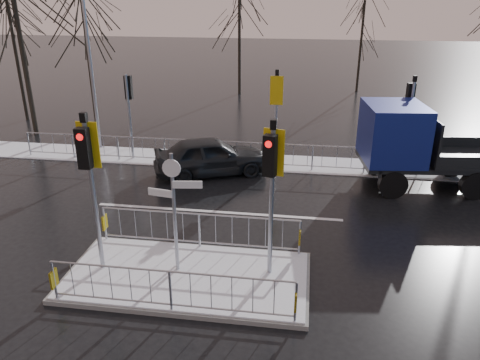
# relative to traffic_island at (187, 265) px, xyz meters

# --- Properties ---
(ground) EXTENTS (120.00, 120.00, 0.00)m
(ground) POSITION_rel_traffic_island_xyz_m (0.01, -0.01, -0.39)
(ground) COLOR black
(ground) RESTS_ON ground
(snow_verge) EXTENTS (30.00, 2.00, 0.04)m
(snow_verge) POSITION_rel_traffic_island_xyz_m (0.01, 8.59, -0.37)
(snow_verge) COLOR white
(snow_verge) RESTS_ON ground
(lane_markings) EXTENTS (8.00, 11.38, 0.01)m
(lane_markings) POSITION_rel_traffic_island_xyz_m (0.01, -0.34, -0.39)
(lane_markings) COLOR silver
(lane_markings) RESTS_ON ground
(traffic_island) EXTENTS (6.00, 3.04, 4.15)m
(traffic_island) POSITION_rel_traffic_island_xyz_m (0.00, 0.00, 0.00)
(traffic_island) COLOR slate
(traffic_island) RESTS_ON ground
(far_kerb_fixtures) EXTENTS (18.00, 0.65, 3.83)m
(far_kerb_fixtures) POSITION_rel_traffic_island_xyz_m (0.31, 8.08, 0.63)
(far_kerb_fixtures) COLOR #9499A2
(far_kerb_fixtures) RESTS_ON ground
(car_far_lane) EXTENTS (4.66, 3.28, 1.47)m
(car_far_lane) POSITION_rel_traffic_island_xyz_m (-0.86, 7.06, 0.35)
(car_far_lane) COLOR black
(car_far_lane) RESTS_ON ground
(flatbed_truck) EXTENTS (6.73, 3.10, 3.01)m
(flatbed_truck) POSITION_rel_traffic_island_xyz_m (6.64, 6.93, 1.21)
(flatbed_truck) COLOR black
(flatbed_truck) RESTS_ON ground
(tree_near_a) EXTENTS (4.75, 4.75, 8.97)m
(tree_near_a) POSITION_rel_traffic_island_xyz_m (-10.49, 10.99, 5.72)
(tree_near_a) COLOR black
(tree_near_a) RESTS_ON ground
(tree_near_b) EXTENTS (4.00, 4.00, 7.55)m
(tree_near_b) POSITION_rel_traffic_island_xyz_m (-7.99, 12.49, 4.76)
(tree_near_b) COLOR black
(tree_near_b) RESTS_ON ground
(tree_near_c) EXTENTS (3.50, 3.50, 6.61)m
(tree_near_c) POSITION_rel_traffic_island_xyz_m (-12.49, 13.49, 4.11)
(tree_near_c) COLOR black
(tree_near_c) RESTS_ON ground
(tree_far_a) EXTENTS (3.75, 3.75, 7.08)m
(tree_far_a) POSITION_rel_traffic_island_xyz_m (-1.99, 21.99, 4.43)
(tree_far_a) COLOR black
(tree_far_a) RESTS_ON ground
(tree_far_b) EXTENTS (3.25, 3.25, 6.14)m
(tree_far_b) POSITION_rel_traffic_island_xyz_m (6.01, 23.99, 3.79)
(tree_far_b) COLOR black
(tree_far_b) RESTS_ON ground
(street_lamp_left) EXTENTS (1.25, 0.18, 8.20)m
(street_lamp_left) POSITION_rel_traffic_island_xyz_m (-6.42, 9.49, 4.10)
(street_lamp_left) COLOR #9499A2
(street_lamp_left) RESTS_ON ground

